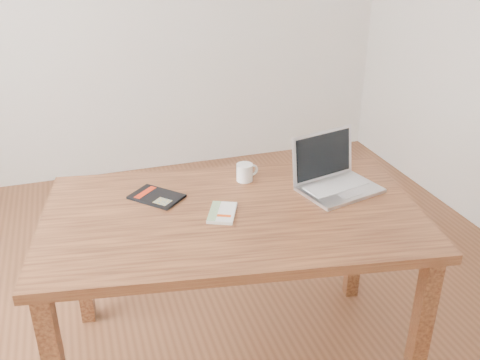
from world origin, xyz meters
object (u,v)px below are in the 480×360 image
object	(u,v)px
laptop	(334,177)
white_guidebook	(222,213)
desk	(233,231)
coffee_mug	(245,172)
black_guidebook	(156,197)

from	to	relation	value
laptop	white_guidebook	bearing A→B (deg)	175.27
desk	coffee_mug	distance (m)	0.31
white_guidebook	laptop	xyz separation A→B (m)	(0.51, 0.08, 0.04)
laptop	black_guidebook	bearing A→B (deg)	156.22
white_guidebook	laptop	world-z (taller)	laptop
desk	white_guidebook	xyz separation A→B (m)	(-0.05, -0.01, 0.10)
black_guidebook	laptop	distance (m)	0.75
white_guidebook	black_guidebook	world-z (taller)	white_guidebook
desk	black_guidebook	distance (m)	0.35
desk	laptop	size ratio (longest dim) A/B	4.31
white_guidebook	black_guidebook	size ratio (longest dim) A/B	0.77
white_guidebook	laptop	size ratio (longest dim) A/B	0.51
white_guidebook	laptop	bearing A→B (deg)	33.14
black_guidebook	coffee_mug	distance (m)	0.40
laptop	coffee_mug	world-z (taller)	laptop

